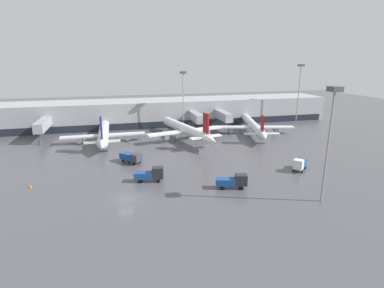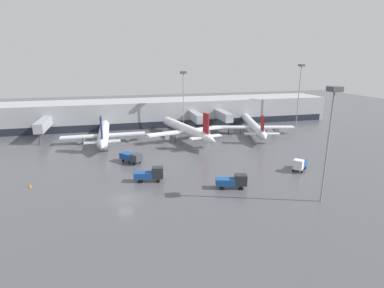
{
  "view_description": "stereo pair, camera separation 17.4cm",
  "coord_description": "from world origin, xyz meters",
  "px_view_note": "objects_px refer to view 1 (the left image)",
  "views": [
    {
      "loc": [
        -0.26,
        -48.99,
        23.45
      ],
      "look_at": [
        17.32,
        21.07,
        3.0
      ],
      "focal_mm": 28.0,
      "sensor_mm": 36.0,
      "label": 1
    },
    {
      "loc": [
        -0.09,
        -49.04,
        23.45
      ],
      "look_at": [
        17.32,
        21.07,
        3.0
      ],
      "focal_mm": 28.0,
      "sensor_mm": 36.0,
      "label": 2
    }
  ],
  "objects_px": {
    "apron_light_mast_1": "(183,85)",
    "apron_light_mast_2": "(300,78)",
    "service_truck_1": "(233,181)",
    "service_truck_3": "(300,164)",
    "traffic_cone_1": "(30,186)",
    "service_truck_2": "(131,157)",
    "apron_light_mast_0": "(332,113)",
    "parked_jet_2": "(104,134)",
    "parked_jet_0": "(253,126)",
    "service_truck_0": "(151,174)",
    "traffic_cone_0": "(262,134)",
    "parked_jet_1": "(186,129)"
  },
  "relations": [
    {
      "from": "service_truck_2",
      "to": "apron_light_mast_0",
      "type": "distance_m",
      "value": 43.71
    },
    {
      "from": "parked_jet_2",
      "to": "service_truck_1",
      "type": "height_order",
      "value": "parked_jet_2"
    },
    {
      "from": "parked_jet_2",
      "to": "apron_light_mast_0",
      "type": "height_order",
      "value": "apron_light_mast_0"
    },
    {
      "from": "service_truck_1",
      "to": "service_truck_3",
      "type": "height_order",
      "value": "service_truck_3"
    },
    {
      "from": "service_truck_2",
      "to": "apron_light_mast_0",
      "type": "xyz_separation_m",
      "value": [
        30.47,
        -28.14,
        13.78
      ]
    },
    {
      "from": "parked_jet_0",
      "to": "traffic_cone_0",
      "type": "relative_size",
      "value": 61.42
    },
    {
      "from": "traffic_cone_0",
      "to": "traffic_cone_1",
      "type": "xyz_separation_m",
      "value": [
        -61.85,
        -27.2,
        0.07
      ]
    },
    {
      "from": "service_truck_0",
      "to": "traffic_cone_1",
      "type": "xyz_separation_m",
      "value": [
        -22.61,
        2.52,
        -1.19
      ]
    },
    {
      "from": "apron_light_mast_1",
      "to": "apron_light_mast_2",
      "type": "relative_size",
      "value": 0.91
    },
    {
      "from": "apron_light_mast_1",
      "to": "apron_light_mast_2",
      "type": "distance_m",
      "value": 43.98
    },
    {
      "from": "service_truck_0",
      "to": "apron_light_mast_0",
      "type": "xyz_separation_m",
      "value": [
        27.3,
        -15.77,
        13.68
      ]
    },
    {
      "from": "service_truck_0",
      "to": "service_truck_1",
      "type": "relative_size",
      "value": 0.99
    },
    {
      "from": "parked_jet_1",
      "to": "apron_light_mast_0",
      "type": "bearing_deg",
      "value": -177.44
    },
    {
      "from": "service_truck_1",
      "to": "service_truck_3",
      "type": "xyz_separation_m",
      "value": [
        17.68,
        5.38,
        0.01
      ]
    },
    {
      "from": "apron_light_mast_0",
      "to": "apron_light_mast_1",
      "type": "distance_m",
      "value": 58.98
    },
    {
      "from": "service_truck_3",
      "to": "parked_jet_0",
      "type": "bearing_deg",
      "value": -140.32
    },
    {
      "from": "parked_jet_0",
      "to": "service_truck_2",
      "type": "height_order",
      "value": "parked_jet_0"
    },
    {
      "from": "parked_jet_2",
      "to": "service_truck_0",
      "type": "relative_size",
      "value": 5.31
    },
    {
      "from": "apron_light_mast_0",
      "to": "apron_light_mast_2",
      "type": "xyz_separation_m",
      "value": [
        32.61,
        58.68,
        1.57
      ]
    },
    {
      "from": "parked_jet_1",
      "to": "service_truck_3",
      "type": "height_order",
      "value": "parked_jet_1"
    },
    {
      "from": "traffic_cone_0",
      "to": "apron_light_mast_0",
      "type": "relative_size",
      "value": 0.03
    },
    {
      "from": "parked_jet_1",
      "to": "apron_light_mast_1",
      "type": "distance_m",
      "value": 17.72
    },
    {
      "from": "parked_jet_2",
      "to": "apron_light_mast_1",
      "type": "xyz_separation_m",
      "value": [
        25.95,
        9.53,
        12.86
      ]
    },
    {
      "from": "service_truck_1",
      "to": "apron_light_mast_0",
      "type": "bearing_deg",
      "value": -19.71
    },
    {
      "from": "parked_jet_1",
      "to": "traffic_cone_0",
      "type": "distance_m",
      "value": 25.46
    },
    {
      "from": "parked_jet_0",
      "to": "traffic_cone_1",
      "type": "distance_m",
      "value": 66.47
    },
    {
      "from": "traffic_cone_1",
      "to": "parked_jet_2",
      "type": "bearing_deg",
      "value": 67.23
    },
    {
      "from": "service_truck_1",
      "to": "apron_light_mast_2",
      "type": "relative_size",
      "value": 0.28
    },
    {
      "from": "parked_jet_2",
      "to": "service_truck_3",
      "type": "relative_size",
      "value": 6.76
    },
    {
      "from": "parked_jet_0",
      "to": "traffic_cone_1",
      "type": "relative_size",
      "value": 49.04
    },
    {
      "from": "service_truck_1",
      "to": "apron_light_mast_2",
      "type": "height_order",
      "value": "apron_light_mast_2"
    },
    {
      "from": "apron_light_mast_2",
      "to": "service_truck_3",
      "type": "bearing_deg",
      "value": -121.76
    },
    {
      "from": "service_truck_0",
      "to": "traffic_cone_0",
      "type": "relative_size",
      "value": 10.55
    },
    {
      "from": "traffic_cone_0",
      "to": "apron_light_mast_0",
      "type": "xyz_separation_m",
      "value": [
        -11.95,
        -45.49,
        14.95
      ]
    },
    {
      "from": "service_truck_3",
      "to": "apron_light_mast_2",
      "type": "xyz_separation_m",
      "value": [
        27.62,
        44.61,
        15.31
      ]
    },
    {
      "from": "service_truck_0",
      "to": "apron_light_mast_2",
      "type": "height_order",
      "value": "apron_light_mast_2"
    },
    {
      "from": "parked_jet_2",
      "to": "traffic_cone_1",
      "type": "relative_size",
      "value": 44.7
    },
    {
      "from": "service_truck_3",
      "to": "traffic_cone_1",
      "type": "bearing_deg",
      "value": -46.74
    },
    {
      "from": "parked_jet_1",
      "to": "service_truck_3",
      "type": "distance_m",
      "value": 36.14
    },
    {
      "from": "service_truck_0",
      "to": "apron_light_mast_2",
      "type": "xyz_separation_m",
      "value": [
        59.91,
        42.92,
        15.25
      ]
    },
    {
      "from": "service_truck_2",
      "to": "apron_light_mast_1",
      "type": "height_order",
      "value": "apron_light_mast_1"
    },
    {
      "from": "apron_light_mast_2",
      "to": "traffic_cone_1",
      "type": "bearing_deg",
      "value": -153.91
    },
    {
      "from": "parked_jet_2",
      "to": "apron_light_mast_1",
      "type": "relative_size",
      "value": 1.61
    },
    {
      "from": "parked_jet_0",
      "to": "traffic_cone_0",
      "type": "distance_m",
      "value": 3.9
    },
    {
      "from": "service_truck_0",
      "to": "service_truck_1",
      "type": "distance_m",
      "value": 16.23
    },
    {
      "from": "service_truck_1",
      "to": "traffic_cone_1",
      "type": "relative_size",
      "value": 8.48
    },
    {
      "from": "service_truck_1",
      "to": "service_truck_3",
      "type": "distance_m",
      "value": 18.48
    },
    {
      "from": "parked_jet_1",
      "to": "service_truck_1",
      "type": "distance_m",
      "value": 36.52
    },
    {
      "from": "parked_jet_1",
      "to": "traffic_cone_1",
      "type": "relative_size",
      "value": 47.81
    },
    {
      "from": "service_truck_1",
      "to": "traffic_cone_0",
      "type": "relative_size",
      "value": 10.62
    }
  ]
}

